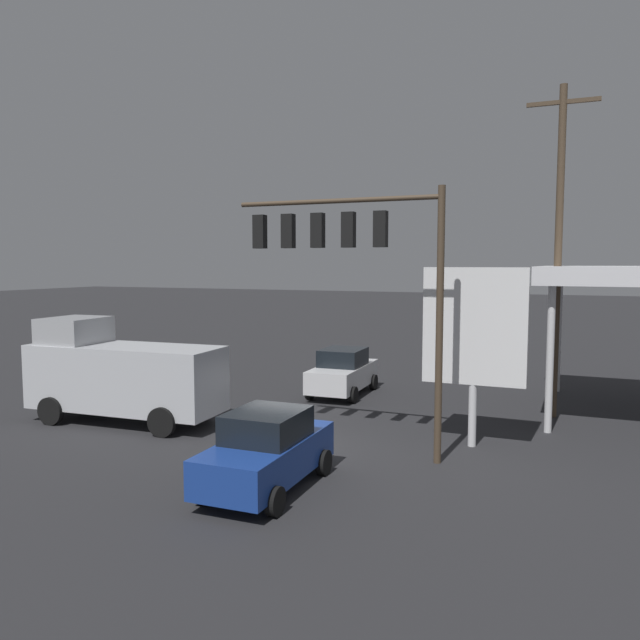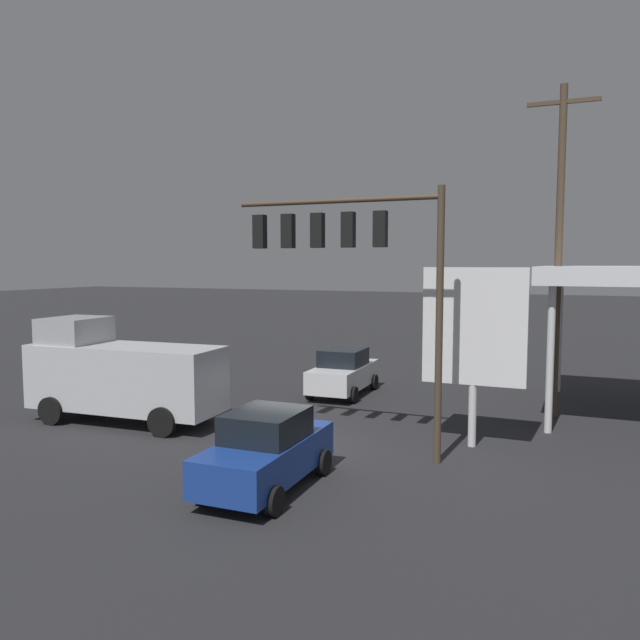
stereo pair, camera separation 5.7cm
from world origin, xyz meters
name	(u,v)px [view 2 (the right image)]	position (x,y,z in m)	size (l,w,h in m)	color
ground_plane	(294,446)	(0.00, 0.00, 0.00)	(200.00, 200.00, 0.00)	#262628
traffic_signal_assembly	(352,253)	(-1.79, -0.14, 5.78)	(6.17, 0.43, 7.55)	#473828
utility_pole	(559,246)	(-7.00, -6.89, 6.09)	(2.40, 0.26, 11.60)	#473828
price_sign	(474,330)	(-4.93, -2.09, 3.53)	(3.04, 0.27, 5.37)	silver
sedan_waiting	(343,372)	(1.30, -7.53, 0.95)	(2.17, 4.46, 1.93)	silver
delivery_truck	(121,373)	(6.72, -0.28, 1.69)	(6.92, 2.85, 3.58)	silver
sedan_far	(266,450)	(-0.91, 3.46, 0.95)	(2.12, 4.43, 1.93)	navy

